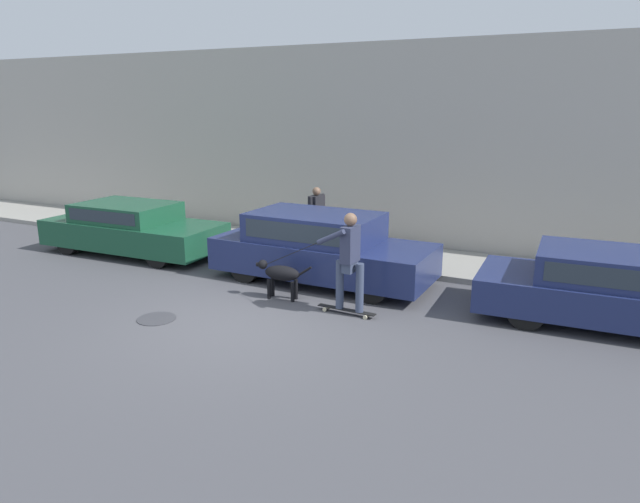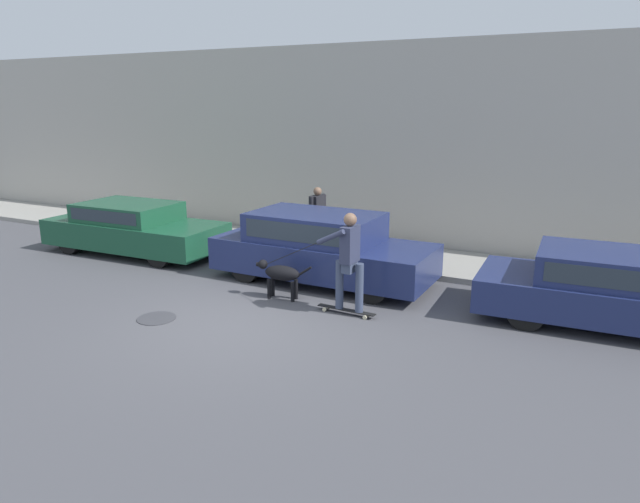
# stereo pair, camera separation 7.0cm
# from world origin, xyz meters

# --- Properties ---
(ground_plane) EXTENTS (36.00, 36.00, 0.00)m
(ground_plane) POSITION_xyz_m (0.00, 0.00, 0.00)
(ground_plane) COLOR #47474C
(back_wall) EXTENTS (32.00, 0.30, 4.95)m
(back_wall) POSITION_xyz_m (0.00, 6.12, 2.47)
(back_wall) COLOR #ADA89E
(back_wall) RESTS_ON ground_plane
(sidewalk_curb) EXTENTS (30.00, 2.22, 0.12)m
(sidewalk_curb) POSITION_xyz_m (0.00, 4.84, 0.06)
(sidewalk_curb) COLOR gray
(sidewalk_curb) RESTS_ON ground_plane
(parked_car_0) EXTENTS (4.46, 1.89, 1.21)m
(parked_car_0) POSITION_xyz_m (-4.96, 2.67, 0.60)
(parked_car_0) COLOR black
(parked_car_0) RESTS_ON ground_plane
(parked_car_1) EXTENTS (4.47, 1.81, 1.40)m
(parked_car_1) POSITION_xyz_m (0.11, 2.67, 0.69)
(parked_car_1) COLOR black
(parked_car_1) RESTS_ON ground_plane
(parked_car_2) EXTENTS (4.62, 1.95, 1.23)m
(parked_car_2) POSITION_xyz_m (5.55, 2.67, 0.60)
(parked_car_2) COLOR black
(parked_car_2) RESTS_ON ground_plane
(dog) EXTENTS (1.11, 0.34, 0.71)m
(dog) POSITION_xyz_m (-0.06, 1.36, 0.48)
(dog) COLOR black
(dog) RESTS_ON ground_plane
(skateboarder) EXTENTS (2.33, 0.57, 1.78)m
(skateboarder) POSITION_xyz_m (1.40, 1.17, 1.02)
(skateboarder) COLOR beige
(skateboarder) RESTS_ON ground_plane
(pedestrian_with_bag) EXTENTS (0.25, 0.71, 1.53)m
(pedestrian_with_bag) POSITION_xyz_m (-0.85, 4.41, 0.96)
(pedestrian_with_bag) COLOR #28282D
(pedestrian_with_bag) RESTS_ON sidewalk_curb
(manhole_cover) EXTENTS (0.65, 0.65, 0.01)m
(manhole_cover) POSITION_xyz_m (-1.41, -0.48, 0.01)
(manhole_cover) COLOR #38383D
(manhole_cover) RESTS_ON ground_plane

